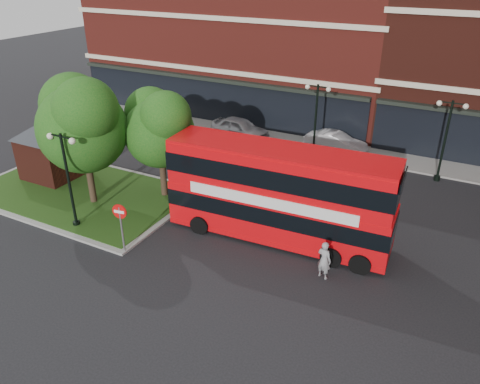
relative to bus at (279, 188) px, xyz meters
The scene contains 15 objects.
ground 6.20m from the bus, 134.42° to the right, with size 120.00×120.00×0.00m, color black.
pavement_far 13.36m from the bus, 107.40° to the left, with size 44.00×3.00×0.12m, color slate.
terrace_far_left 23.68m from the bus, 120.79° to the left, with size 26.00×12.00×14.00m, color maroon.
traffic_island 12.24m from the bus, behind, with size 12.60×7.60×0.15m.
kiosk 14.92m from the bus, behind, with size 6.51×6.51×3.60m.
tree_island_west 10.82m from the bus, behind, with size 5.40×4.71×7.21m.
tree_island_east 7.73m from the bus, behind, with size 4.46×3.90×6.29m.
lamp_island 10.16m from the bus, 158.04° to the right, with size 1.72×0.36×5.00m.
lamp_far_left 10.68m from the bus, 100.36° to the left, with size 1.72×0.36×5.00m.
lamp_far_right 12.14m from the bus, 59.93° to the left, with size 1.72×0.36×5.00m.
bus is the anchor object (origin of this frame).
woman 4.03m from the bus, 33.53° to the right, with size 0.64×0.42×1.76m, color gray.
car_silver 14.19m from the bus, 125.05° to the left, with size 1.82×4.51×1.54m, color #B3B5BA.
car_white 12.19m from the bus, 94.03° to the left, with size 1.51×4.33×1.43m, color silver.
no_entry_sign 7.33m from the bus, 141.81° to the right, with size 0.70×0.17×2.54m.
Camera 1 is at (11.33, -14.02, 12.35)m, focal length 35.00 mm.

